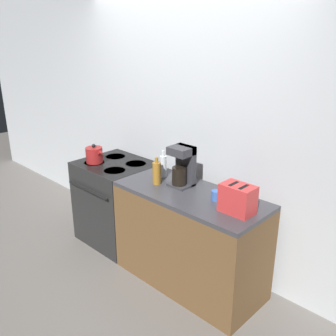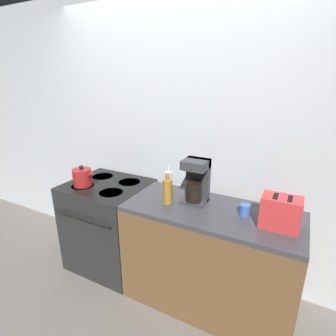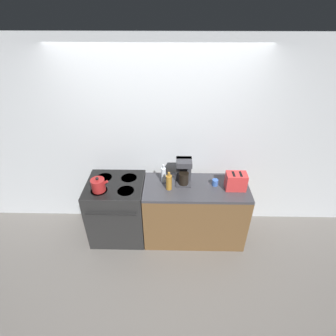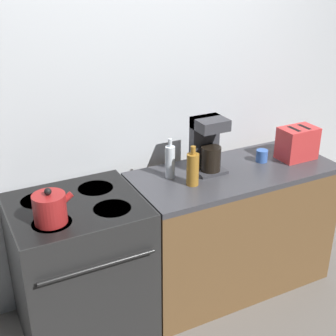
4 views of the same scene
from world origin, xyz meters
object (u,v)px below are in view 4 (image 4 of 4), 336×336
(cup_blue, at_px, (262,156))
(bottle_amber, at_px, (193,169))
(stove, at_px, (81,267))
(coffee_maker, at_px, (208,144))
(bottle_clear, at_px, (170,161))
(toaster, at_px, (297,143))
(kettle, at_px, (50,208))

(cup_blue, bearing_deg, bottle_amber, -171.35)
(stove, relative_size, coffee_maker, 2.47)
(coffee_maker, xyz_separation_m, bottle_clear, (-0.26, 0.02, -0.07))
(toaster, relative_size, cup_blue, 3.07)
(kettle, distance_m, bottle_clear, 0.82)
(kettle, xyz_separation_m, bottle_amber, (0.87, 0.05, 0.02))
(kettle, xyz_separation_m, bottle_clear, (0.80, 0.20, 0.03))
(bottle_clear, bearing_deg, cup_blue, -5.58)
(toaster, xyz_separation_m, cup_blue, (-0.24, 0.06, -0.07))
(stove, xyz_separation_m, coffee_maker, (0.89, 0.05, 0.61))
(bottle_clear, height_order, bottle_amber, bottle_clear)
(stove, bearing_deg, toaster, -2.25)
(kettle, height_order, cup_blue, kettle)
(toaster, distance_m, coffee_maker, 0.66)
(stove, bearing_deg, cup_blue, 0.12)
(stove, distance_m, kettle, 0.55)
(kettle, height_order, bottle_amber, bottle_amber)
(kettle, bearing_deg, stove, 38.64)
(kettle, relative_size, coffee_maker, 0.61)
(toaster, xyz_separation_m, bottle_amber, (-0.83, -0.03, -0.01))
(stove, height_order, coffee_maker, coffee_maker)
(bottle_clear, bearing_deg, stove, -173.94)
(bottle_amber, bearing_deg, bottle_clear, 115.09)
(stove, height_order, kettle, kettle)
(stove, bearing_deg, coffee_maker, 3.09)
(stove, relative_size, bottle_amber, 3.56)
(cup_blue, bearing_deg, toaster, -14.56)
(coffee_maker, distance_m, cup_blue, 0.43)
(coffee_maker, xyz_separation_m, cup_blue, (0.40, -0.05, -0.14))
(toaster, relative_size, coffee_maker, 0.70)
(coffee_maker, bearing_deg, bottle_amber, -143.91)
(stove, bearing_deg, bottle_clear, 6.06)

